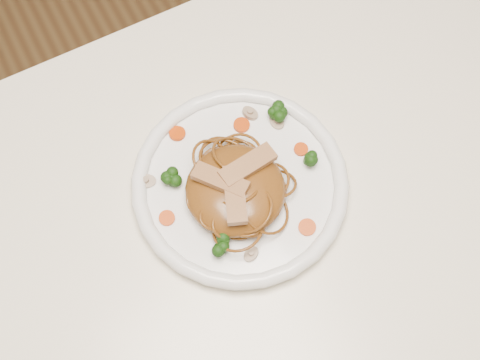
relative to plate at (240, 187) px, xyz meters
name	(u,v)px	position (x,y,z in m)	size (l,w,h in m)	color
ground	(238,355)	(-0.05, -0.09, -0.76)	(4.00, 4.00, 0.00)	#51341B
table	(236,285)	(-0.05, -0.09, -0.11)	(1.20, 0.80, 0.75)	white
plate	(240,187)	(0.00, 0.00, 0.00)	(0.28, 0.28, 0.02)	white
noodle_mound	(235,190)	(-0.01, -0.01, 0.03)	(0.13, 0.13, 0.04)	brown
chicken_a	(248,165)	(0.01, 0.00, 0.05)	(0.08, 0.02, 0.01)	tan
chicken_b	(220,180)	(-0.03, 0.00, 0.05)	(0.07, 0.02, 0.01)	tan
chicken_c	(235,195)	(-0.02, -0.03, 0.05)	(0.08, 0.02, 0.01)	tan
broccoli_0	(277,113)	(0.09, 0.06, 0.02)	(0.02, 0.02, 0.03)	#19420D
broccoli_1	(172,178)	(-0.08, 0.04, 0.02)	(0.02, 0.02, 0.03)	#19420D
broccoli_2	(221,246)	(-0.06, -0.07, 0.02)	(0.02, 0.02, 0.03)	#19420D
broccoli_3	(309,156)	(0.10, -0.01, 0.03)	(0.03, 0.03, 0.03)	#19420D
carrot_0	(242,125)	(0.04, 0.08, 0.01)	(0.02, 0.02, 0.01)	#BF4006
carrot_1	(167,218)	(-0.11, 0.00, 0.01)	(0.02, 0.02, 0.01)	#BF4006
carrot_2	(301,149)	(0.10, 0.01, 0.01)	(0.02, 0.02, 0.01)	#BF4006
carrot_3	(177,133)	(-0.04, 0.10, 0.01)	(0.02, 0.02, 0.01)	#BF4006
carrot_4	(307,227)	(0.05, -0.09, 0.01)	(0.02, 0.02, 0.01)	#BF4006
mushroom_0	(251,254)	(-0.03, -0.09, 0.01)	(0.02, 0.02, 0.01)	#C0A890
mushroom_1	(277,121)	(0.09, 0.06, 0.01)	(0.03, 0.03, 0.01)	#C0A890
mushroom_2	(146,181)	(-0.11, 0.06, 0.01)	(0.03, 0.03, 0.01)	#C0A890
mushroom_3	(250,113)	(0.06, 0.09, 0.01)	(0.02, 0.02, 0.01)	#C0A890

